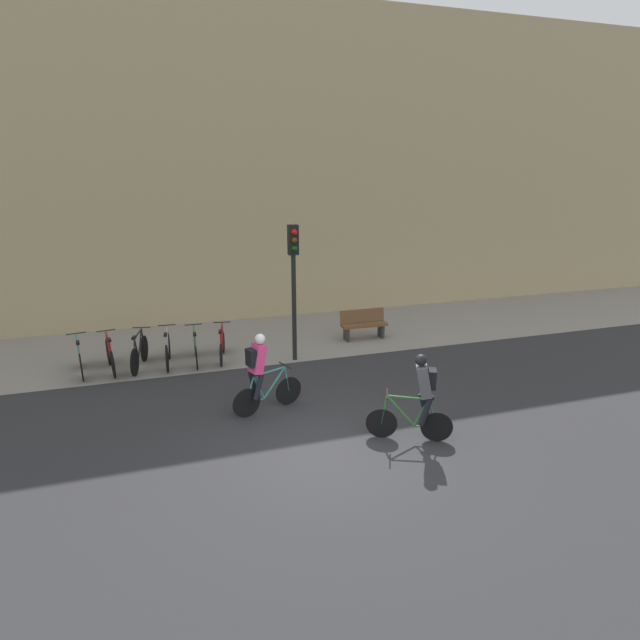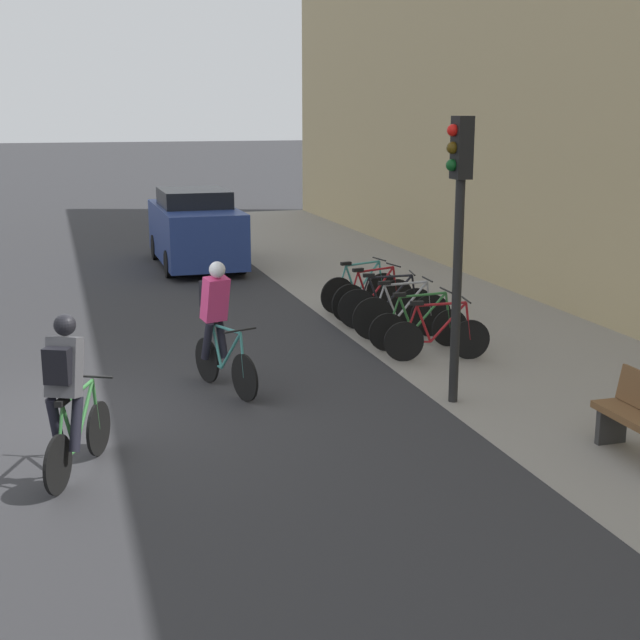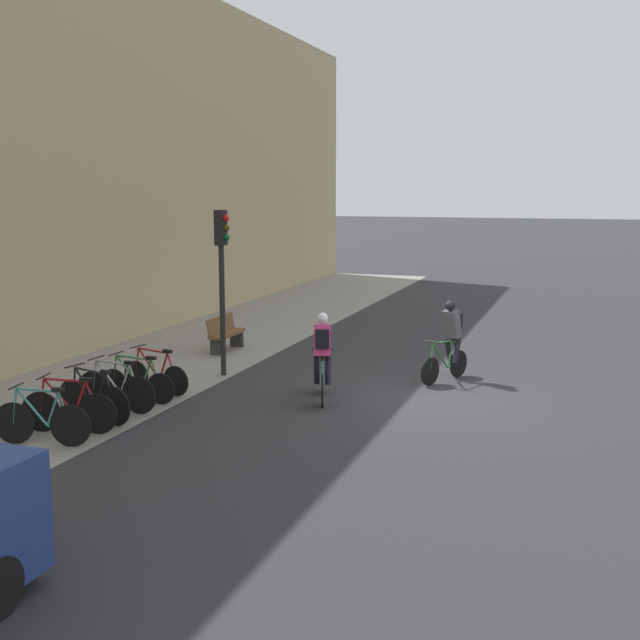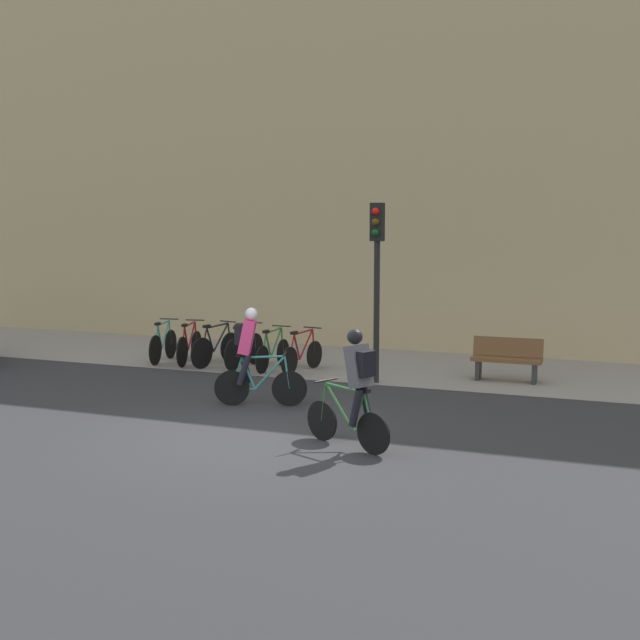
{
  "view_description": "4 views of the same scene",
  "coord_description": "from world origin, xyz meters",
  "px_view_note": "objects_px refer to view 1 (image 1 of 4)",
  "views": [
    {
      "loc": [
        -2.5,
        -7.66,
        4.92
      ],
      "look_at": [
        0.96,
        3.57,
        1.42
      ],
      "focal_mm": 28.0,
      "sensor_mm": 36.0,
      "label": 1
    },
    {
      "loc": [
        10.69,
        -0.13,
        3.7
      ],
      "look_at": [
        0.99,
        2.79,
        1.31
      ],
      "focal_mm": 50.0,
      "sensor_mm": 36.0,
      "label": 2
    },
    {
      "loc": [
        -15.11,
        -2.95,
        4.1
      ],
      "look_at": [
        -0.33,
        2.13,
        1.52
      ],
      "focal_mm": 45.0,
      "sensor_mm": 36.0,
      "label": 3
    },
    {
      "loc": [
        5.34,
        -10.7,
        3.19
      ],
      "look_at": [
        0.29,
        2.34,
        1.54
      ],
      "focal_mm": 45.0,
      "sensor_mm": 36.0,
      "label": 4
    }
  ],
  "objects_px": {
    "parked_bike_4": "(195,349)",
    "parked_bike_0": "(80,359)",
    "parked_bike_5": "(222,346)",
    "parked_bike_1": "(110,356)",
    "cyclist_pink": "(260,371)",
    "cyclist_grey": "(420,394)",
    "parked_bike_2": "(139,353)",
    "parked_bike_3": "(168,350)",
    "traffic_light_pole": "(294,269)",
    "bench": "(363,324)"
  },
  "relations": [
    {
      "from": "bench",
      "to": "cyclist_grey",
      "type": "bearing_deg",
      "value": -102.06
    },
    {
      "from": "cyclist_pink",
      "to": "parked_bike_0",
      "type": "xyz_separation_m",
      "value": [
        -3.96,
        3.41,
        -0.54
      ]
    },
    {
      "from": "parked_bike_0",
      "to": "parked_bike_3",
      "type": "xyz_separation_m",
      "value": [
        2.12,
        -0.0,
        0.01
      ]
    },
    {
      "from": "parked_bike_0",
      "to": "parked_bike_1",
      "type": "xyz_separation_m",
      "value": [
        0.71,
        -0.0,
        0.0
      ]
    },
    {
      "from": "parked_bike_1",
      "to": "parked_bike_3",
      "type": "distance_m",
      "value": 1.41
    },
    {
      "from": "parked_bike_0",
      "to": "parked_bike_1",
      "type": "height_order",
      "value": "parked_bike_1"
    },
    {
      "from": "parked_bike_1",
      "to": "parked_bike_4",
      "type": "bearing_deg",
      "value": -0.06
    },
    {
      "from": "cyclist_pink",
      "to": "traffic_light_pole",
      "type": "relative_size",
      "value": 0.48
    },
    {
      "from": "parked_bike_5",
      "to": "bench",
      "type": "relative_size",
      "value": 1.14
    },
    {
      "from": "cyclist_grey",
      "to": "traffic_light_pole",
      "type": "height_order",
      "value": "traffic_light_pole"
    },
    {
      "from": "parked_bike_3",
      "to": "traffic_light_pole",
      "type": "height_order",
      "value": "traffic_light_pole"
    },
    {
      "from": "cyclist_pink",
      "to": "parked_bike_5",
      "type": "distance_m",
      "value": 3.48
    },
    {
      "from": "bench",
      "to": "traffic_light_pole",
      "type": "bearing_deg",
      "value": -155.06
    },
    {
      "from": "parked_bike_4",
      "to": "bench",
      "type": "distance_m",
      "value": 5.07
    },
    {
      "from": "parked_bike_2",
      "to": "cyclist_pink",
      "type": "bearing_deg",
      "value": -53.29
    },
    {
      "from": "parked_bike_4",
      "to": "cyclist_pink",
      "type": "bearing_deg",
      "value": -71.69
    },
    {
      "from": "parked_bike_4",
      "to": "traffic_light_pole",
      "type": "distance_m",
      "value": 3.41
    },
    {
      "from": "parked_bike_1",
      "to": "traffic_light_pole",
      "type": "distance_m",
      "value": 5.19
    },
    {
      "from": "parked_bike_0",
      "to": "traffic_light_pole",
      "type": "height_order",
      "value": "traffic_light_pole"
    },
    {
      "from": "parked_bike_4",
      "to": "parked_bike_1",
      "type": "bearing_deg",
      "value": 179.94
    },
    {
      "from": "bench",
      "to": "parked_bike_2",
      "type": "bearing_deg",
      "value": -175.32
    },
    {
      "from": "cyclist_grey",
      "to": "bench",
      "type": "height_order",
      "value": "cyclist_grey"
    },
    {
      "from": "parked_bike_2",
      "to": "parked_bike_4",
      "type": "height_order",
      "value": "parked_bike_2"
    },
    {
      "from": "parked_bike_0",
      "to": "parked_bike_5",
      "type": "xyz_separation_m",
      "value": [
        3.53,
        -0.0,
        -0.03
      ]
    },
    {
      "from": "parked_bike_0",
      "to": "parked_bike_3",
      "type": "bearing_deg",
      "value": -0.0
    },
    {
      "from": "cyclist_grey",
      "to": "cyclist_pink",
      "type": "bearing_deg",
      "value": 142.85
    },
    {
      "from": "cyclist_grey",
      "to": "parked_bike_0",
      "type": "height_order",
      "value": "cyclist_grey"
    },
    {
      "from": "parked_bike_1",
      "to": "cyclist_grey",
      "type": "bearing_deg",
      "value": -42.59
    },
    {
      "from": "cyclist_pink",
      "to": "parked_bike_5",
      "type": "bearing_deg",
      "value": 97.07
    },
    {
      "from": "parked_bike_2",
      "to": "parked_bike_5",
      "type": "distance_m",
      "value": 2.12
    },
    {
      "from": "parked_bike_1",
      "to": "parked_bike_0",
      "type": "bearing_deg",
      "value": 179.97
    },
    {
      "from": "parked_bike_3",
      "to": "parked_bike_4",
      "type": "relative_size",
      "value": 1.03
    },
    {
      "from": "parked_bike_2",
      "to": "parked_bike_3",
      "type": "height_order",
      "value": "parked_bike_3"
    },
    {
      "from": "cyclist_pink",
      "to": "cyclist_grey",
      "type": "relative_size",
      "value": 1.01
    },
    {
      "from": "parked_bike_0",
      "to": "parked_bike_2",
      "type": "bearing_deg",
      "value": -0.02
    },
    {
      "from": "parked_bike_4",
      "to": "parked_bike_5",
      "type": "height_order",
      "value": "parked_bike_5"
    },
    {
      "from": "cyclist_grey",
      "to": "bench",
      "type": "relative_size",
      "value": 1.23
    },
    {
      "from": "parked_bike_4",
      "to": "parked_bike_5",
      "type": "bearing_deg",
      "value": 0.05
    },
    {
      "from": "cyclist_pink",
      "to": "parked_bike_2",
      "type": "height_order",
      "value": "cyclist_pink"
    },
    {
      "from": "parked_bike_1",
      "to": "parked_bike_2",
      "type": "relative_size",
      "value": 0.99
    },
    {
      "from": "cyclist_pink",
      "to": "parked_bike_4",
      "type": "xyz_separation_m",
      "value": [
        -1.13,
        3.41,
        -0.56
      ]
    },
    {
      "from": "cyclist_pink",
      "to": "parked_bike_3",
      "type": "distance_m",
      "value": 3.91
    },
    {
      "from": "cyclist_pink",
      "to": "parked_bike_1",
      "type": "xyz_separation_m",
      "value": [
        -3.25,
        3.41,
        -0.54
      ]
    },
    {
      "from": "cyclist_pink",
      "to": "cyclist_grey",
      "type": "xyz_separation_m",
      "value": [
        2.64,
        -2.0,
        0.0
      ]
    },
    {
      "from": "parked_bike_4",
      "to": "parked_bike_0",
      "type": "bearing_deg",
      "value": 179.95
    },
    {
      "from": "parked_bike_4",
      "to": "cyclist_grey",
      "type": "bearing_deg",
      "value": -55.14
    },
    {
      "from": "cyclist_grey",
      "to": "parked_bike_3",
      "type": "relative_size",
      "value": 1.01
    },
    {
      "from": "parked_bike_2",
      "to": "parked_bike_3",
      "type": "xyz_separation_m",
      "value": [
        0.71,
        0.0,
        0.0
      ]
    },
    {
      "from": "cyclist_grey",
      "to": "parked_bike_1",
      "type": "relative_size",
      "value": 1.04
    },
    {
      "from": "cyclist_grey",
      "to": "parked_bike_1",
      "type": "xyz_separation_m",
      "value": [
        -5.89,
        5.42,
        -0.54
      ]
    }
  ]
}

